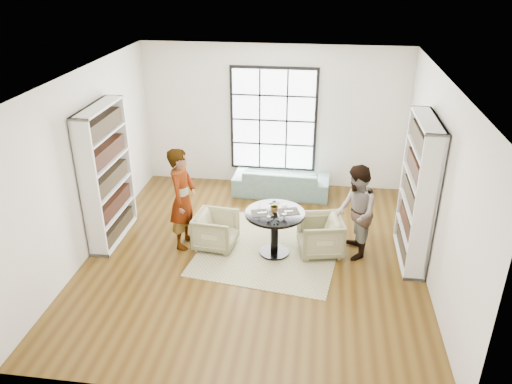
# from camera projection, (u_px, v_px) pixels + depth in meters

# --- Properties ---
(ground) EXTENTS (6.00, 6.00, 0.00)m
(ground) POSITION_uv_depth(u_px,v_px,m) (254.00, 255.00, 8.39)
(ground) COLOR #563D14
(room_shell) EXTENTS (6.00, 6.01, 6.00)m
(room_shell) POSITION_uv_depth(u_px,v_px,m) (258.00, 174.00, 8.33)
(room_shell) COLOR silver
(room_shell) RESTS_ON ground
(rug) EXTENTS (2.60, 2.60, 0.01)m
(rug) POSITION_uv_depth(u_px,v_px,m) (269.00, 249.00, 8.56)
(rug) COLOR tan
(rug) RESTS_ON ground
(pedestal_table) EXTENTS (0.98, 0.98, 0.78)m
(pedestal_table) POSITION_uv_depth(u_px,v_px,m) (275.00, 224.00, 8.21)
(pedestal_table) COLOR black
(pedestal_table) RESTS_ON ground
(sofa) EXTENTS (2.01, 0.85, 0.58)m
(sofa) POSITION_uv_depth(u_px,v_px,m) (281.00, 181.00, 10.43)
(sofa) COLOR slate
(sofa) RESTS_ON ground
(armchair_left) EXTENTS (0.75, 0.74, 0.63)m
(armchair_left) POSITION_uv_depth(u_px,v_px,m) (216.00, 230.00, 8.53)
(armchair_left) COLOR tan
(armchair_left) RESTS_ON ground
(armchair_right) EXTENTS (0.84, 0.83, 0.65)m
(armchair_right) POSITION_uv_depth(u_px,v_px,m) (320.00, 235.00, 8.35)
(armchair_right) COLOR tan
(armchair_right) RESTS_ON ground
(person_left) EXTENTS (0.48, 0.68, 1.78)m
(person_left) POSITION_uv_depth(u_px,v_px,m) (183.00, 198.00, 8.35)
(person_left) COLOR gray
(person_left) RESTS_ON ground
(person_right) EXTENTS (0.70, 0.85, 1.60)m
(person_right) POSITION_uv_depth(u_px,v_px,m) (356.00, 213.00, 8.08)
(person_right) COLOR gray
(person_right) RESTS_ON ground
(placemat_left) EXTENTS (0.40, 0.35, 0.01)m
(placemat_left) POSITION_uv_depth(u_px,v_px,m) (262.00, 213.00, 8.10)
(placemat_left) COLOR #2A2724
(placemat_left) RESTS_ON pedestal_table
(placemat_right) EXTENTS (0.40, 0.35, 0.01)m
(placemat_right) POSITION_uv_depth(u_px,v_px,m) (288.00, 211.00, 8.14)
(placemat_right) COLOR #2A2724
(placemat_right) RESTS_ON pedestal_table
(cutlery_left) EXTENTS (0.20, 0.25, 0.01)m
(cutlery_left) POSITION_uv_depth(u_px,v_px,m) (262.00, 212.00, 8.09)
(cutlery_left) COLOR silver
(cutlery_left) RESTS_ON placemat_left
(cutlery_right) EXTENTS (0.20, 0.25, 0.01)m
(cutlery_right) POSITION_uv_depth(u_px,v_px,m) (288.00, 211.00, 8.14)
(cutlery_right) COLOR silver
(cutlery_right) RESTS_ON placemat_right
(wine_glass_left) EXTENTS (0.08, 0.08, 0.17)m
(wine_glass_left) POSITION_uv_depth(u_px,v_px,m) (269.00, 210.00, 7.94)
(wine_glass_left) COLOR silver
(wine_glass_left) RESTS_ON pedestal_table
(wine_glass_right) EXTENTS (0.09, 0.09, 0.19)m
(wine_glass_right) POSITION_uv_depth(u_px,v_px,m) (285.00, 207.00, 7.99)
(wine_glass_right) COLOR silver
(wine_glass_right) RESTS_ON pedestal_table
(flower_centerpiece) EXTENTS (0.20, 0.18, 0.22)m
(flower_centerpiece) POSITION_uv_depth(u_px,v_px,m) (275.00, 205.00, 8.10)
(flower_centerpiece) COLOR gray
(flower_centerpiece) RESTS_ON pedestal_table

